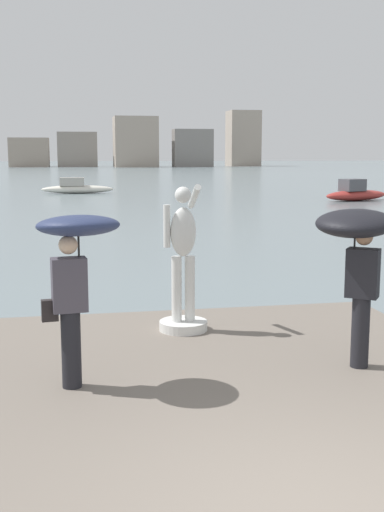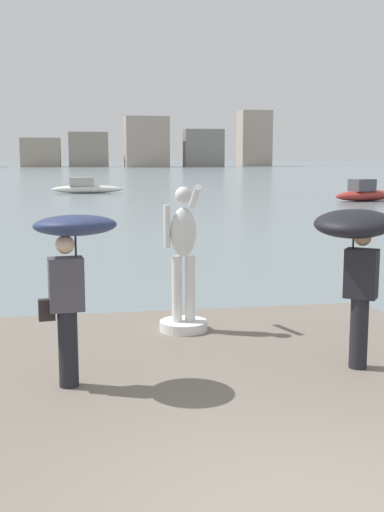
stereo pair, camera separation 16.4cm
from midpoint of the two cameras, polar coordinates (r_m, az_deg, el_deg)
The scene contains 8 objects.
ground_plane at distance 44.17m, azimuth -7.77°, elevation 5.01°, with size 400.00×400.00×0.00m, color slate.
pier at distance 6.67m, azimuth 5.86°, elevation -16.05°, with size 6.66×9.55×0.40m, color #70665B.
statue_white_figure at distance 9.62m, azimuth -0.28°, elevation -1.41°, with size 0.72×0.92×2.17m.
onlooker_left at distance 7.33m, azimuth -9.83°, elevation 0.12°, with size 1.02×1.04×1.98m.
onlooker_right at distance 8.13m, azimuth 14.68°, elevation 1.12°, with size 1.36×1.36×1.98m.
boat_mid at distance 42.98m, azimuth 15.00°, elevation 5.31°, with size 5.00×2.80×1.38m.
boat_far at distance 49.94m, azimuth -9.14°, elevation 5.92°, with size 5.39×1.24×1.20m.
distant_skyline at distance 144.00m, azimuth -7.61°, elevation 9.47°, with size 85.75×13.15×12.44m.
Camera 2 is at (-1.60, -4.04, 3.02)m, focal length 45.78 mm.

